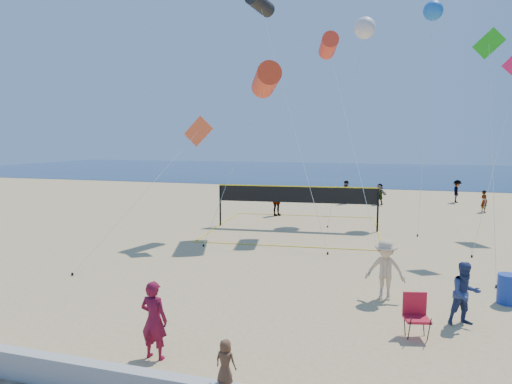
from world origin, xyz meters
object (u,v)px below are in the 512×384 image
(woman, at_px, (154,320))
(trash_barrel, at_px, (508,289))
(camp_chair, at_px, (416,312))
(volleyball_net, at_px, (296,199))

(woman, bearing_deg, trash_barrel, -139.91)
(woman, bearing_deg, camp_chair, -148.71)
(woman, distance_m, trash_barrel, 10.53)
(woman, distance_m, camp_chair, 6.44)
(woman, xyz_separation_m, trash_barrel, (8.47, 6.24, -0.45))
(trash_barrel, xyz_separation_m, volleyball_net, (-8.59, 9.65, 1.19))
(trash_barrel, height_order, volleyball_net, volleyball_net)
(trash_barrel, distance_m, volleyball_net, 12.97)
(trash_barrel, bearing_deg, camp_chair, -130.34)
(camp_chair, relative_size, trash_barrel, 1.35)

